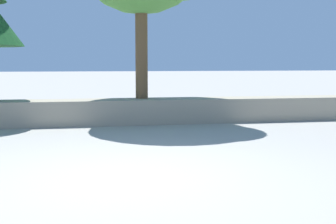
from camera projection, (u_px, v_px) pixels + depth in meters
ground_plane at (124, 177)px, 5.49m from camera, size 120.00×120.00×0.00m
stone_wall at (105, 112)px, 10.16m from camera, size 36.00×0.80×0.55m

